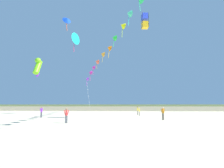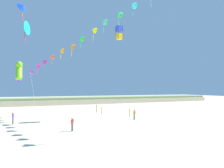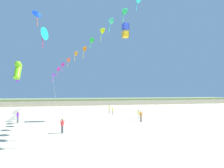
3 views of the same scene
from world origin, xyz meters
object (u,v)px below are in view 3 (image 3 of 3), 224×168
object	(u,v)px
person_mid_center	(113,110)
person_near_right	(138,114)
large_kite_outer_drift	(125,31)
person_near_left	(109,109)
large_kite_low_lead	(37,13)
large_kite_mid_trail	(18,71)
person_far_left	(62,125)
person_far_right	(18,116)
large_kite_high_solo	(43,34)
person_far_center	(141,115)

from	to	relation	value
person_mid_center	person_near_right	bearing A→B (deg)	-62.27
person_near_right	large_kite_outer_drift	bearing A→B (deg)	-156.87
person_near_left	person_near_right	xyz separation A→B (m)	(3.27, -8.88, -0.11)
person_near_left	large_kite_outer_drift	bearing A→B (deg)	-86.14
large_kite_low_lead	large_kite_mid_trail	distance (m)	16.99
person_mid_center	person_far_left	xyz separation A→B (m)	(-9.03, -14.07, 0.06)
person_near_right	large_kite_outer_drift	size ratio (longest dim) A/B	0.66
person_far_right	large_kite_high_solo	size ratio (longest dim) A/B	0.37
person_far_right	large_kite_outer_drift	xyz separation A→B (m)	(16.45, -1.21, 13.90)
person_far_right	person_far_left	bearing A→B (deg)	-49.93
person_near_left	large_kite_low_lead	bearing A→B (deg)	-175.62
person_near_right	person_far_right	bearing A→B (deg)	179.70
person_far_center	large_kite_high_solo	world-z (taller)	large_kite_high_solo
person_near_left	person_mid_center	distance (m)	2.86
person_near_left	person_near_right	world-z (taller)	person_near_left
person_near_left	large_kite_outer_drift	xyz separation A→B (m)	(0.67, -9.99, 13.88)
person_mid_center	large_kite_low_lead	distance (m)	24.55
large_kite_low_lead	large_kite_outer_drift	size ratio (longest dim) A/B	1.56
person_near_left	large_kite_high_solo	xyz separation A→B (m)	(-14.37, 2.92, 16.45)
large_kite_low_lead	large_kite_outer_drift	world-z (taller)	large_kite_low_lead
person_near_left	person_far_right	xyz separation A→B (m)	(-15.78, -8.78, -0.02)
person_mid_center	person_far_center	size ratio (longest dim) A/B	0.88
large_kite_outer_drift	large_kite_high_solo	bearing A→B (deg)	139.36
large_kite_low_lead	large_kite_high_solo	xyz separation A→B (m)	(0.47, 4.06, -2.85)
large_kite_low_lead	large_kite_mid_trail	world-z (taller)	large_kite_low_lead
person_near_right	large_kite_low_lead	world-z (taller)	large_kite_low_lead
person_far_right	large_kite_outer_drift	bearing A→B (deg)	-4.20
person_near_left	large_kite_low_lead	distance (m)	24.37
large_kite_mid_trail	person_far_center	bearing A→B (deg)	1.00
person_far_left	person_far_right	size ratio (longest dim) A/B	0.97
person_far_right	large_kite_low_lead	xyz separation A→B (m)	(0.94, 7.65, 19.31)
person_far_center	person_far_left	bearing A→B (deg)	-156.44
person_near_right	large_kite_high_solo	xyz separation A→B (m)	(-17.64, 11.81, 16.56)
person_near_left	large_kite_low_lead	world-z (taller)	large_kite_low_lead
person_mid_center	large_kite_low_lead	bearing A→B (deg)	173.43
person_mid_center	person_far_right	bearing A→B (deg)	-159.54
person_far_center	large_kite_outer_drift	size ratio (longest dim) A/B	0.75
large_kite_high_solo	person_far_center	bearing A→B (deg)	-41.36
large_kite_low_lead	large_kite_high_solo	distance (m)	4.98
person_far_right	large_kite_mid_trail	world-z (taller)	large_kite_mid_trail
person_mid_center	large_kite_mid_trail	size ratio (longest dim) A/B	0.53
person_mid_center	large_kite_mid_trail	world-z (taller)	large_kite_mid_trail
person_mid_center	person_far_center	bearing A→B (deg)	-75.13
person_mid_center	large_kite_low_lead	xyz separation A→B (m)	(-14.94, 1.72, 19.40)
person_far_center	large_kite_outer_drift	xyz separation A→B (m)	(-1.84, 1.95, 13.87)
large_kite_high_solo	large_kite_outer_drift	distance (m)	19.99
person_near_right	person_far_center	world-z (taller)	person_far_center
person_far_center	large_kite_mid_trail	world-z (taller)	large_kite_mid_trail
large_kite_outer_drift	person_near_left	bearing A→B (deg)	93.86
large_kite_low_lead	large_kite_high_solo	bearing A→B (deg)	83.45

